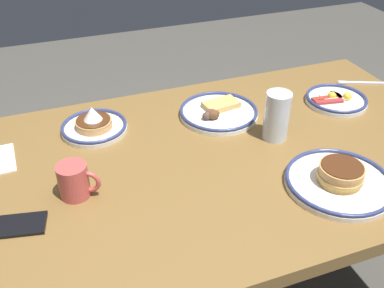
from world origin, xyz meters
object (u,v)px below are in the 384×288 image
at_px(plate_far_side, 339,180).
at_px(coffee_mug, 75,180).
at_px(cell_phone, 14,226).
at_px(plate_center_pancakes, 94,125).
at_px(drinking_glass, 277,118).
at_px(fork_near, 364,83).
at_px(plate_far_companion, 336,99).
at_px(plate_near_main, 218,112).

bearing_deg(plate_far_side, coffee_mug, -17.38).
height_order(plate_far_side, cell_phone, plate_far_side).
xyz_separation_m(plate_center_pancakes, cell_phone, (0.25, 0.35, -0.02)).
bearing_deg(drinking_glass, fork_near, -157.43).
height_order(coffee_mug, drinking_glass, drinking_glass).
relative_size(plate_far_companion, drinking_glass, 1.38).
relative_size(plate_near_main, plate_center_pancakes, 1.26).
height_order(plate_far_side, fork_near, plate_far_side).
bearing_deg(plate_near_main, cell_phone, 24.99).
distance_m(coffee_mug, cell_phone, 0.17).
height_order(drinking_glass, cell_phone, drinking_glass).
height_order(plate_far_companion, fork_near, plate_far_companion).
bearing_deg(coffee_mug, plate_far_side, 162.62).
xyz_separation_m(plate_far_side, coffee_mug, (0.64, -0.20, 0.03)).
height_order(plate_center_pancakes, cell_phone, plate_center_pancakes).
bearing_deg(coffee_mug, plate_center_pancakes, -108.49).
relative_size(plate_center_pancakes, coffee_mug, 1.96).
distance_m(cell_phone, fork_near, 1.27).
height_order(plate_center_pancakes, plate_far_side, plate_center_pancakes).
relative_size(cell_phone, fork_near, 0.78).
height_order(plate_near_main, plate_center_pancakes, plate_center_pancakes).
xyz_separation_m(plate_far_companion, coffee_mug, (0.90, 0.17, 0.03)).
distance_m(plate_near_main, cell_phone, 0.71).
bearing_deg(drinking_glass, cell_phone, 9.25).
bearing_deg(plate_near_main, fork_near, -177.63).
distance_m(plate_center_pancakes, plate_far_companion, 0.81).
xyz_separation_m(plate_near_main, plate_far_companion, (-0.41, 0.06, -0.00)).
bearing_deg(plate_far_companion, plate_far_side, 55.44).
xyz_separation_m(plate_far_companion, plate_far_side, (0.26, 0.37, 0.01)).
xyz_separation_m(plate_center_pancakes, drinking_glass, (-0.50, 0.22, 0.05)).
bearing_deg(coffee_mug, cell_phone, 22.56).
xyz_separation_m(plate_far_side, cell_phone, (0.79, -0.14, -0.02)).
bearing_deg(plate_center_pancakes, plate_far_side, 138.38).
bearing_deg(fork_near, plate_far_companion, 24.80).
xyz_separation_m(coffee_mug, fork_near, (-1.08, -0.26, -0.04)).
height_order(cell_phone, fork_near, cell_phone).
distance_m(drinking_glass, fork_near, 0.53).
xyz_separation_m(plate_center_pancakes, plate_far_side, (-0.54, 0.48, -0.00)).
xyz_separation_m(plate_far_companion, cell_phone, (1.05, 0.24, -0.01)).
bearing_deg(cell_phone, plate_near_main, -143.72).
distance_m(plate_near_main, fork_near, 0.59).
distance_m(plate_center_pancakes, plate_far_side, 0.73).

